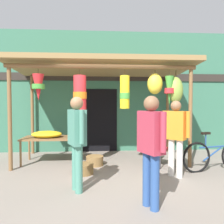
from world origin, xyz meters
name	(u,v)px	position (x,y,z in m)	size (l,w,h in m)	color
ground_plane	(112,172)	(0.00, 0.00, 0.00)	(30.00, 30.00, 0.00)	gray
shop_facade	(107,92)	(0.00, 2.32, 1.92)	(11.78, 0.29, 3.84)	#387056
market_stall_canopy	(105,74)	(-0.12, 1.00, 2.33)	(4.73, 2.21, 2.65)	brown
display_table	(51,139)	(-1.53, 0.93, 0.60)	(1.42, 0.77, 0.67)	brown
flower_heap_on_table	(47,134)	(-1.61, 0.86, 0.75)	(0.77, 0.54, 0.17)	yellow
folding_chair	(156,145)	(1.14, 0.48, 0.50)	(0.56, 0.56, 0.84)	#AD1E1E
wicker_basket_by_table	(95,161)	(-0.39, 0.59, 0.12)	(0.43, 0.43, 0.23)	olive
wicker_basket_spare	(84,169)	(-0.63, -0.05, 0.11)	(0.43, 0.43, 0.22)	brown
parked_bicycle	(216,155)	(2.39, 0.00, 0.35)	(1.72, 0.52, 0.92)	black
vendor_in_orange	(151,142)	(0.46, -1.66, 0.98)	(0.37, 0.54, 1.66)	#2D5193
customer_foreground	(77,136)	(-0.68, -0.97, 0.98)	(0.36, 0.55, 1.66)	#4C8E7A
shopper_by_bananas	(176,132)	(1.31, -0.36, 0.94)	(0.46, 0.43, 1.60)	silver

